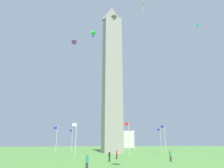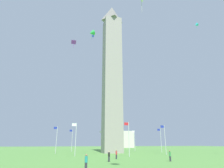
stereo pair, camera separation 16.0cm
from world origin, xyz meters
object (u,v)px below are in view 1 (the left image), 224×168
flagpole_n (56,138)px  flagpole_e (129,137)px  obelisk_monument (112,71)px  flagpole_se (165,138)px  kite_green_delta (92,33)px  distant_building (118,139)px  kite_cyan_delta (196,25)px  flagpole_ne (76,137)px  kite_purple_diamond (74,42)px  person_teal_shirt (87,162)px  person_green_shirt (170,156)px  flagpole_s (161,139)px  flagpole_nw (72,139)px  person_red_shirt (117,154)px  kite_blue_box (93,36)px  flagpole_sw (134,140)px  person_black_shirt (109,156)px  flagpole_w (102,140)px

flagpole_n → flagpole_e: (-16.59, 16.59, 0.00)m
obelisk_monument → flagpole_se: 27.83m
flagpole_se → kite_green_delta: kite_green_delta is taller
distant_building → kite_cyan_delta: bearing=87.9°
flagpole_ne → distant_building: 85.21m
flagpole_se → kite_purple_diamond: 34.30m
person_teal_shirt → person_green_shirt: 16.49m
flagpole_s → distant_building: 67.36m
flagpole_s → flagpole_ne: bearing=22.5°
flagpole_nw → person_red_shirt: size_ratio=4.59×
kite_green_delta → kite_cyan_delta: kite_cyan_delta is taller
obelisk_monument → flagpole_s: (-16.53, 0.00, -22.38)m
person_green_shirt → kite_purple_diamond: 26.00m
person_teal_shirt → kite_blue_box: bearing=16.7°
kite_purple_diamond → kite_cyan_delta: kite_cyan_delta is taller
person_red_shirt → person_green_shirt: bearing=-138.7°
obelisk_monument → kite_blue_box: 14.29m
flagpole_sw → kite_blue_box: bearing=46.6°
flagpole_ne → distant_building: bearing=-112.0°
obelisk_monument → kite_purple_diamond: bearing=63.3°
kite_purple_diamond → person_teal_shirt: bearing=103.5°
flagpole_ne → person_red_shirt: (-7.25, 10.75, -3.36)m
kite_green_delta → person_green_shirt: bearing=142.1°
person_teal_shirt → kite_blue_box: size_ratio=0.95×
flagpole_sw → person_teal_shirt: size_ratio=4.47×
flagpole_e → flagpole_nw: 30.65m
flagpole_ne → flagpole_e: bearing=157.5°
person_black_shirt → kite_blue_box: (1.05, -18.13, 33.11)m
kite_green_delta → flagpole_s: bearing=-143.7°
flagpole_sw → kite_blue_box: (19.77, 20.91, 29.75)m
flagpole_nw → person_green_shirt: (-14.74, 40.79, -3.32)m
flagpole_se → flagpole_sw: bearing=-90.0°
flagpole_ne → flagpole_se: size_ratio=1.00×
flagpole_w → person_black_shirt: size_ratio=4.59×
flagpole_nw → distant_building: 64.07m
obelisk_monument → flagpole_w: (0.06, -16.59, -22.38)m
flagpole_ne → person_red_shirt: size_ratio=4.59×
person_red_shirt → kite_blue_box: 35.86m
flagpole_ne → flagpole_w: (-11.73, -28.32, 0.00)m
flagpole_e → kite_purple_diamond: (13.84, 11.04, 16.44)m
flagpole_w → flagpole_sw: bearing=157.5°
flagpole_s → kite_green_delta: kite_green_delta is taller
flagpole_w → kite_green_delta: (9.63, 35.82, 24.28)m
person_black_shirt → flagpole_ne: bearing=0.2°
person_teal_shirt → person_green_shirt: (-14.70, -7.48, 0.02)m
flagpole_ne → kite_green_delta: bearing=105.7°
kite_purple_diamond → flagpole_n: bearing=-84.3°
flagpole_s → flagpole_nw: 30.65m
flagpole_e → person_teal_shirt: flagpole_e is taller
obelisk_monument → flagpole_e: bearing=89.8°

